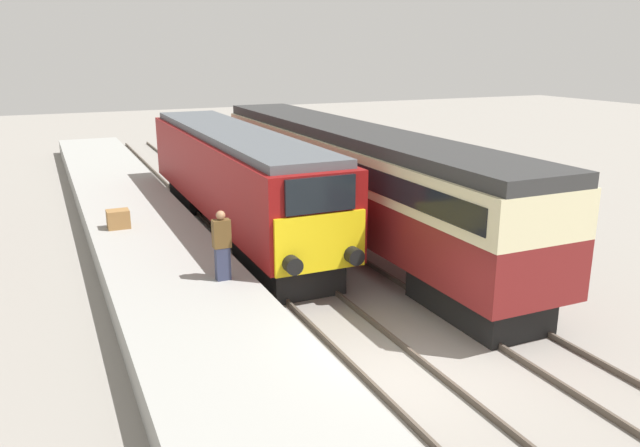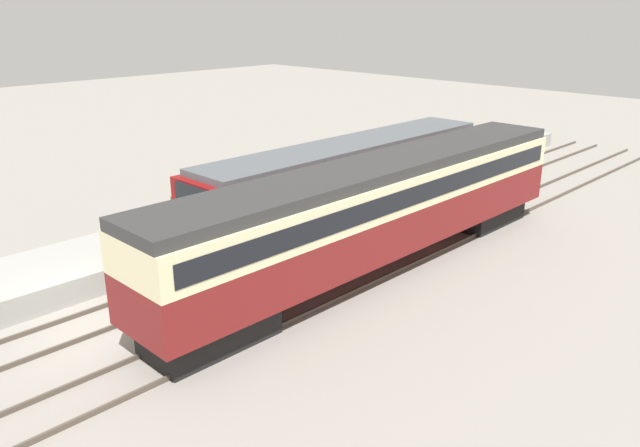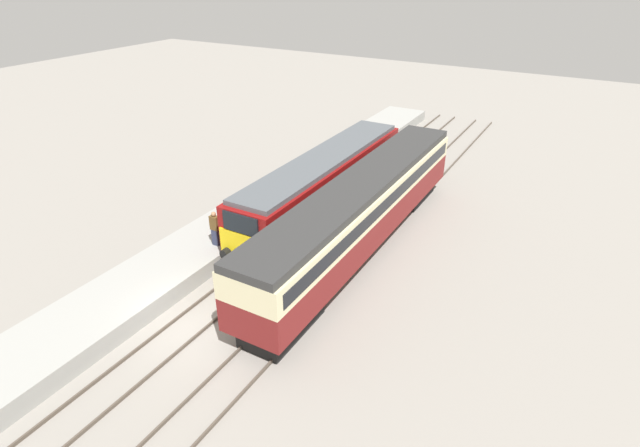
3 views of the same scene
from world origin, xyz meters
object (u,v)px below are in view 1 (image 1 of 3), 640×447
object	(u,v)px
passenger_carriage	(348,171)
luggage_crate	(118,219)
locomotive	(234,176)
person_on_platform	(222,246)

from	to	relation	value
passenger_carriage	luggage_crate	bearing A→B (deg)	167.90
locomotive	person_on_platform	bearing A→B (deg)	-109.36
locomotive	passenger_carriage	world-z (taller)	passenger_carriage
locomotive	passenger_carriage	bearing A→B (deg)	-33.52
locomotive	passenger_carriage	size ratio (longest dim) A/B	0.82
passenger_carriage	locomotive	bearing A→B (deg)	146.48
person_on_platform	luggage_crate	xyz separation A→B (m)	(-1.81, 5.96, -0.60)
passenger_carriage	luggage_crate	size ratio (longest dim) A/B	26.78
passenger_carriage	person_on_platform	world-z (taller)	passenger_carriage
locomotive	passenger_carriage	xyz separation A→B (m)	(3.40, -2.25, 0.28)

